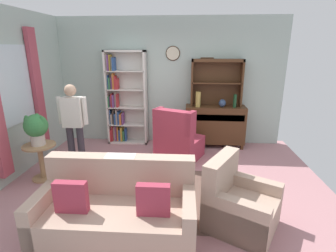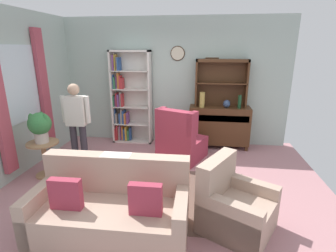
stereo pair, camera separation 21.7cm
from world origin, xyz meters
name	(u,v)px [view 1 (the left image)]	position (x,y,z in m)	size (l,w,h in m)	color
ground_plane	(161,185)	(0.00, 0.00, -0.01)	(5.40, 4.60, 0.02)	#B27A7F
wall_back	(171,82)	(0.00, 2.13, 1.40)	(5.00, 0.09, 2.80)	#ADC1B7
wall_left	(1,98)	(-2.52, 0.05, 1.40)	(0.16, 4.20, 2.80)	#ADC1B7
area_rug	(172,195)	(0.20, -0.30, 0.00)	(2.36, 1.70, 0.01)	brown
bookshelf	(123,101)	(-1.06, 1.94, 0.99)	(0.90, 0.30, 2.10)	silver
sideboard	(215,124)	(1.01, 1.86, 0.51)	(1.30, 0.45, 0.92)	#4C2D19
sideboard_hutch	(217,76)	(1.01, 1.97, 1.56)	(1.10, 0.26, 1.00)	#4C2D19
vase_tall	(198,99)	(0.62, 1.78, 1.08)	(0.11, 0.11, 0.32)	tan
vase_round	(222,103)	(1.14, 1.79, 1.01)	(0.15, 0.15, 0.17)	#33476B
bottle_wine	(235,101)	(1.40, 1.77, 1.06)	(0.07, 0.07, 0.28)	#194223
couch_floral	(117,212)	(-0.38, -1.19, 0.31)	(1.81, 0.88, 0.90)	tan
armchair_floral	(239,205)	(1.07, -0.91, 0.29)	(1.04, 1.03, 0.88)	tan
wingback_chair	(178,141)	(0.23, 1.05, 0.38)	(1.04, 1.05, 1.05)	#A33347
plant_stand	(41,158)	(-2.02, 0.06, 0.38)	(0.52, 0.52, 0.62)	#A87F56
potted_plant_large	(36,127)	(-2.03, 0.06, 0.92)	(0.37, 0.37, 0.51)	beige
potted_plant_small	(61,175)	(-1.64, -0.09, 0.16)	(0.20, 0.20, 0.27)	gray
person_reading	(74,122)	(-1.58, 0.47, 0.91)	(0.52, 0.21, 1.56)	#38333D
coffee_table	(132,176)	(-0.38, -0.40, 0.35)	(0.80, 0.50, 0.42)	#4C2D19
book_stack	(129,171)	(-0.41, -0.43, 0.46)	(0.21, 0.14, 0.07)	#284C8C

